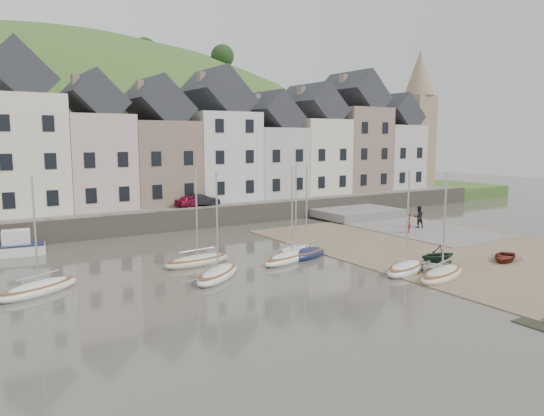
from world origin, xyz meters
TOP-DOWN VIEW (x-y plane):
  - ground at (0.00, 0.00)m, footprint 160.00×160.00m
  - quay_land at (0.00, 32.00)m, footprint 90.00×30.00m
  - quay_street at (0.00, 20.50)m, footprint 70.00×7.00m
  - seawall at (0.00, 17.00)m, footprint 70.00×1.20m
  - beach at (11.00, 0.00)m, footprint 18.00×26.00m
  - slipway at (15.00, 8.00)m, footprint 8.00×18.00m
  - hillside at (-5.00, 60.00)m, footprint 134.40×84.00m
  - townhouse_terrace at (1.76, 24.00)m, footprint 61.05×8.00m
  - church_spire at (34.55, 24.00)m, footprint 4.00×4.00m
  - sailboat_0 at (-15.82, 3.51)m, footprint 4.69×3.41m
  - sailboat_1 at (-6.73, 1.13)m, footprint 4.46×4.09m
  - sailboat_2 at (-6.39, 4.71)m, footprint 4.74×2.04m
  - sailboat_3 at (0.47, 3.70)m, footprint 4.47×3.14m
  - sailboat_4 at (-0.65, 2.54)m, footprint 5.85×3.53m
  - sailboat_5 at (0.59, 2.63)m, footprint 4.00×2.57m
  - sailboat_6 at (3.31, -3.71)m, footprint 4.28×2.74m
  - sailboat_7 at (4.11, -5.71)m, footprint 4.83×2.77m
  - motorboat_2 at (-16.30, 13.87)m, footprint 5.21×2.37m
  - rowboat_white at (5.05, -4.41)m, footprint 3.56×2.98m
  - rowboat_green at (6.20, -3.62)m, footprint 2.78×2.51m
  - rowboat_red at (10.69, -5.25)m, footprint 3.21×2.83m
  - person_red at (12.67, 4.86)m, footprint 0.74×0.73m
  - person_dark at (15.32, 6.17)m, footprint 1.13×1.01m
  - car_left at (-0.42, 19.50)m, footprint 3.48×2.26m
  - car_right at (0.69, 19.50)m, footprint 3.57×1.93m

SIDE VIEW (x-z plane):
  - hillside at x=-5.00m, z-range -59.99..24.01m
  - ground at x=0.00m, z-range 0.00..0.00m
  - beach at x=11.00m, z-range 0.00..0.06m
  - slipway at x=15.00m, z-range 0.00..0.12m
  - sailboat_4 at x=-0.65m, z-range -2.90..3.42m
  - sailboat_2 at x=-6.39m, z-range -2.90..3.42m
  - sailboat_7 at x=4.11m, z-range -2.90..3.42m
  - sailboat_1 at x=-6.73m, z-range -2.90..3.42m
  - sailboat_0 at x=-15.82m, z-range -2.90..3.42m
  - sailboat_3 at x=0.47m, z-range -2.90..3.42m
  - sailboat_6 at x=3.31m, z-range -2.89..3.43m
  - sailboat_5 at x=0.59m, z-range -2.89..3.43m
  - rowboat_red at x=10.69m, z-range 0.06..0.61m
  - rowboat_white at x=5.05m, z-range 0.06..0.69m
  - motorboat_2 at x=-16.30m, z-range -0.27..1.43m
  - rowboat_green at x=6.20m, z-range 0.06..1.35m
  - quay_land at x=0.00m, z-range 0.00..1.50m
  - seawall at x=0.00m, z-range 0.00..1.80m
  - person_red at x=12.67m, z-range 0.12..1.85m
  - person_dark at x=15.32m, z-range 0.12..2.03m
  - quay_street at x=0.00m, z-range 1.50..1.60m
  - car_left at x=-0.42m, z-range 1.60..2.70m
  - car_right at x=0.69m, z-range 1.60..2.72m
  - townhouse_terrace at x=1.76m, z-range 0.36..14.29m
  - church_spire at x=34.55m, z-range 2.06..20.06m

